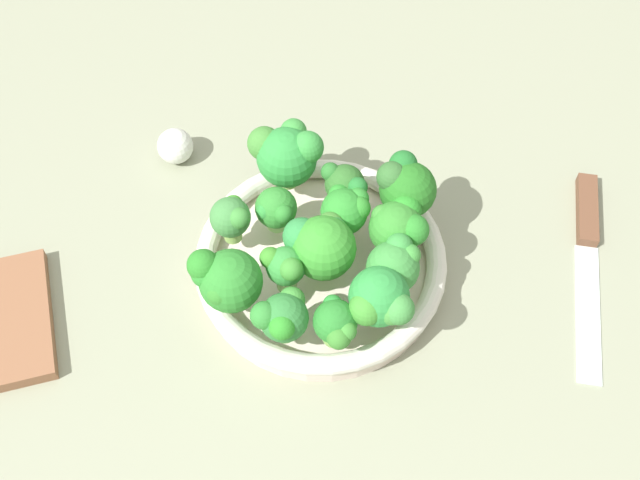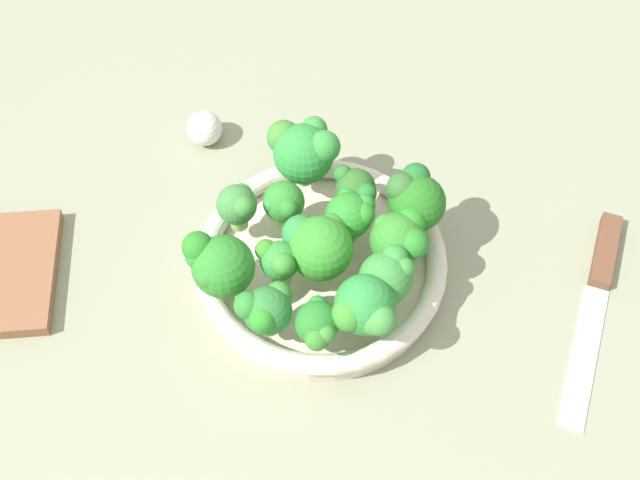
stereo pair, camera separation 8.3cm
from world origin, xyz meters
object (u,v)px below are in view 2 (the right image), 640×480
object	(u,v)px
broccoli_floret_9	(218,265)
garlic_bulb	(204,128)
broccoli_floret_6	(387,277)
broccoli_floret_13	(319,244)
broccoli_floret_1	(266,310)
broccoli_floret_2	(415,200)
broccoli_floret_11	(238,205)
broccoli_floret_0	(351,214)
broccoli_floret_4	(283,203)
broccoli_floret_7	(400,238)
broccoli_floret_10	(355,189)
broccoli_floret_5	(318,325)
broccoli_floret_8	(365,309)
bowl	(320,265)
knife	(598,286)
broccoli_floret_3	(279,261)
broccoli_floret_12	(304,150)

from	to	relation	value
broccoli_floret_9	garlic_bulb	size ratio (longest dim) A/B	1.73
broccoli_floret_6	broccoli_floret_13	world-z (taller)	broccoli_floret_13
broccoli_floret_13	garlic_bulb	size ratio (longest dim) A/B	1.79
broccoli_floret_1	broccoli_floret_9	world-z (taller)	broccoli_floret_9
broccoli_floret_2	broccoli_floret_11	size ratio (longest dim) A/B	1.27
broccoli_floret_0	broccoli_floret_4	bearing A→B (deg)	-168.54
broccoli_floret_7	broccoli_floret_10	distance (cm)	7.85
broccoli_floret_5	broccoli_floret_9	bearing A→B (deg)	176.20
broccoli_floret_5	broccoli_floret_8	xyz separation A→B (cm)	(3.52, 3.19, 1.04)
broccoli_floret_2	broccoli_floret_8	size ratio (longest dim) A/B	1.05
broccoli_floret_6	broccoli_floret_13	bearing A→B (deg)	178.87
bowl	broccoli_floret_11	bearing A→B (deg)	-177.22
broccoli_floret_6	broccoli_floret_13	size ratio (longest dim) A/B	0.83
knife	broccoli_floret_11	bearing A→B (deg)	-160.62
broccoli_floret_4	broccoli_floret_6	world-z (taller)	broccoli_floret_6
broccoli_floret_3	broccoli_floret_4	xyz separation A→B (cm)	(-3.43, 6.97, -0.70)
broccoli_floret_10	knife	bearing A→B (deg)	11.38
bowl	broccoli_floret_6	xyz separation A→B (cm)	(8.20, -1.33, 5.75)
broccoli_floret_4	knife	size ratio (longest dim) A/B	0.20
broccoli_floret_3	broccoli_floret_6	xyz separation A→B (cm)	(10.42, 3.33, 0.06)
broccoli_floret_6	broccoli_floret_11	size ratio (longest dim) A/B	1.10
broccoli_floret_0	broccoli_floret_8	size ratio (longest dim) A/B	0.91
bowl	broccoli_floret_12	distance (cm)	12.73
broccoli_floret_12	garlic_bulb	world-z (taller)	broccoli_floret_12
broccoli_floret_6	broccoli_floret_7	world-z (taller)	broccoli_floret_7
broccoli_floret_6	broccoli_floret_12	size ratio (longest dim) A/B	0.75
broccoli_floret_5	broccoli_floret_12	bearing A→B (deg)	122.08
broccoli_floret_11	broccoli_floret_12	distance (cm)	9.64
broccoli_floret_2	broccoli_floret_12	bearing A→B (deg)	178.63
broccoli_floret_8	broccoli_floret_11	size ratio (longest dim) A/B	1.21
broccoli_floret_13	broccoli_floret_12	bearing A→B (deg)	125.86
broccoli_floret_2	broccoli_floret_6	size ratio (longest dim) A/B	1.16
bowl	broccoli_floret_4	world-z (taller)	broccoli_floret_4
broccoli_floret_0	broccoli_floret_5	bearing A→B (deg)	-77.68
broccoli_floret_7	garlic_bulb	bearing A→B (deg)	165.92
broccoli_floret_4	broccoli_floret_8	size ratio (longest dim) A/B	0.75
broccoli_floret_2	broccoli_floret_9	world-z (taller)	same
broccoli_floret_0	broccoli_floret_1	distance (cm)	14.04
broccoli_floret_2	broccoli_floret_8	bearing A→B (deg)	-85.55
bowl	garlic_bulb	distance (cm)	24.25
broccoli_floret_0	broccoli_floret_6	bearing A→B (deg)	-38.18
broccoli_floret_6	broccoli_floret_1	bearing A→B (deg)	-135.39
broccoli_floret_7	garlic_bulb	xyz separation A→B (cm)	(-29.14, 7.31, -5.78)
garlic_bulb	broccoli_floret_7	bearing A→B (deg)	-14.08
broccoli_floret_6	broccoli_floret_3	bearing A→B (deg)	-162.27
bowl	broccoli_floret_0	distance (cm)	7.26
broccoli_floret_10	broccoli_floret_5	bearing A→B (deg)	-76.17
broccoli_floret_0	garlic_bulb	bearing A→B (deg)	163.29
broccoli_floret_1	broccoli_floret_9	xyz separation A→B (cm)	(-6.50, 1.88, 0.68)
broccoli_floret_13	broccoli_floret_11	bearing A→B (deg)	175.95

